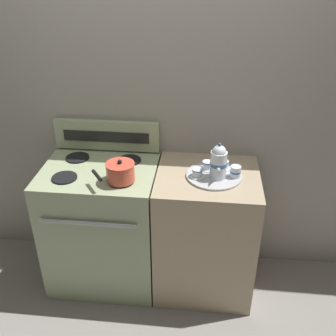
{
  "coord_description": "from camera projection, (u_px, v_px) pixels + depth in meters",
  "views": [
    {
      "loc": [
        0.35,
        -2.18,
        2.21
      ],
      "look_at": [
        0.13,
        -0.07,
        1.0
      ],
      "focal_mm": 42.0,
      "sensor_mm": 36.0,
      "label": 1
    }
  ],
  "objects": [
    {
      "name": "control_panel",
      "position": [
        107.0,
        135.0,
        2.77
      ],
      "size": [
        0.74,
        0.05,
        0.21
      ],
      "color": "#9EAD84",
      "rests_on": "stove"
    },
    {
      "name": "teacup_left",
      "position": [
        197.0,
        173.0,
        2.47
      ],
      "size": [
        0.1,
        0.1,
        0.05
      ],
      "color": "silver",
      "rests_on": "serving_tray"
    },
    {
      "name": "side_counter",
      "position": [
        205.0,
        232.0,
        2.75
      ],
      "size": [
        0.67,
        0.6,
        0.92
      ],
      "color": "tan",
      "rests_on": "ground"
    },
    {
      "name": "creamer_jug",
      "position": [
        235.0,
        171.0,
        2.46
      ],
      "size": [
        0.07,
        0.07,
        0.07
      ],
      "color": "silver",
      "rests_on": "serving_tray"
    },
    {
      "name": "teacup_right",
      "position": [
        207.0,
        165.0,
        2.55
      ],
      "size": [
        0.1,
        0.1,
        0.05
      ],
      "color": "silver",
      "rests_on": "serving_tray"
    },
    {
      "name": "ground_plane",
      "position": [
        152.0,
        276.0,
        3.01
      ],
      "size": [
        6.0,
        6.0,
        0.0
      ],
      "primitive_type": "plane",
      "color": "gray"
    },
    {
      "name": "teapot",
      "position": [
        218.0,
        162.0,
        2.42
      ],
      "size": [
        0.11,
        0.17,
        0.24
      ],
      "color": "silver",
      "rests_on": "serving_tray"
    },
    {
      "name": "teacup_front",
      "position": [
        224.0,
        165.0,
        2.56
      ],
      "size": [
        0.1,
        0.1,
        0.05
      ],
      "color": "silver",
      "rests_on": "serving_tray"
    },
    {
      "name": "wall_back",
      "position": [
        155.0,
        127.0,
        2.75
      ],
      "size": [
        6.0,
        0.05,
        2.2
      ],
      "color": "#9E998E",
      "rests_on": "ground"
    },
    {
      "name": "stove",
      "position": [
        104.0,
        225.0,
        2.81
      ],
      "size": [
        0.76,
        0.63,
        0.93
      ],
      "color": "#9EAD84",
      "rests_on": "ground"
    },
    {
      "name": "serving_tray",
      "position": [
        214.0,
        176.0,
        2.5
      ],
      "size": [
        0.36,
        0.36,
        0.01
      ],
      "color": "#B2B2B7",
      "rests_on": "side_counter"
    },
    {
      "name": "saucepan",
      "position": [
        120.0,
        172.0,
        2.42
      ],
      "size": [
        0.26,
        0.24,
        0.14
      ],
      "color": "#D14C38",
      "rests_on": "stove"
    }
  ]
}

